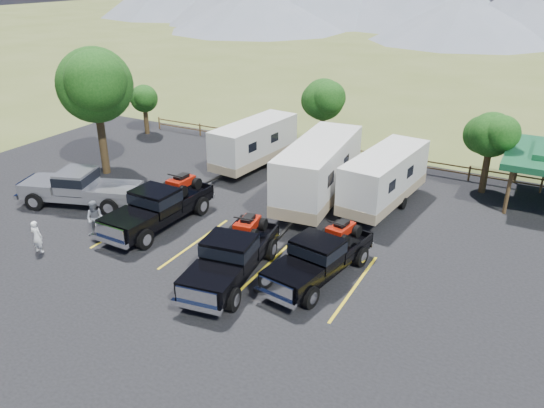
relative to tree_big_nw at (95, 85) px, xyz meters
The scene contains 17 objects.
ground 16.44m from the tree_big_nw, 35.73° to the right, with size 320.00×320.00×0.00m, color #535E27.
asphalt_lot 14.99m from the tree_big_nw, 25.65° to the right, with size 44.00×34.00×0.04m, color black.
stall_lines 14.61m from the tree_big_nw, 21.83° to the right, with size 12.12×5.50×0.01m.
tree_big_nw is the anchor object (origin of this frame).
tree_ne_a 23.05m from the tree_big_nw, 20.37° to the left, with size 3.11×2.92×4.76m.
tree_north 14.61m from the tree_big_nw, 43.53° to the left, with size 3.46×3.24×5.25m.
tree_nw_small 9.15m from the tree_big_nw, 113.52° to the left, with size 2.59×2.43×3.85m.
rail_fence 18.06m from the tree_big_nw, 33.08° to the left, with size 36.12×0.12×1.00m.
rig_left 10.00m from the tree_big_nw, 28.29° to the right, with size 2.55×6.78×2.24m.
rig_center 15.90m from the tree_big_nw, 25.97° to the right, with size 2.98×6.68×2.15m.
rig_right 18.21m from the tree_big_nw, 16.26° to the right, with size 2.92×6.36×2.05m.
trailer_left 10.29m from the tree_big_nw, 34.96° to the left, with size 2.90×8.58×2.97m.
trailer_center 14.39m from the tree_big_nw, ahead, with size 3.34×10.07×3.48m.
trailer_right 17.82m from the tree_big_nw, 11.00° to the left, with size 2.99×8.77×3.03m.
pickup_silver 6.77m from the tree_big_nw, 59.98° to the right, with size 7.01×4.12×2.00m.
person_a 11.33m from the tree_big_nw, 62.49° to the right, with size 0.57×0.37×1.57m, color white.
person_b 10.06m from the tree_big_nw, 48.43° to the right, with size 0.89×0.69×1.83m, color slate.
Camera 1 is at (11.73, -13.79, 12.03)m, focal length 35.00 mm.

